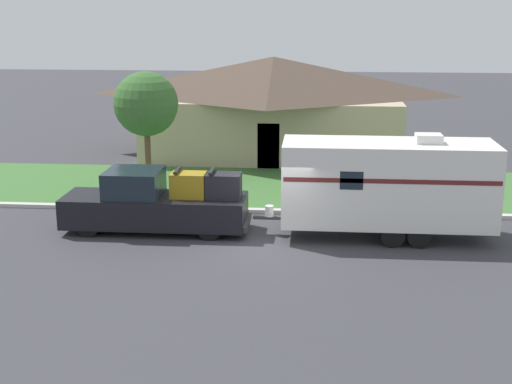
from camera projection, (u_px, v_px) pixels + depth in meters
ground_plane at (271, 247)px, 22.03m from camera, size 120.00×120.00×0.00m
curb_strip at (278, 211)px, 25.62m from camera, size 80.00×0.30×0.14m
lawn_strip at (283, 188)px, 29.15m from camera, size 80.00×7.00×0.03m
house_across_street at (273, 104)px, 35.32m from camera, size 13.16×7.71×4.82m
pickup_truck at (156, 204)px, 23.43m from camera, size 6.12×1.92×2.11m
travel_trailer at (388, 183)px, 22.59m from camera, size 7.62×2.29×3.38m
mailbox at (310, 182)px, 25.92m from camera, size 0.48×0.20×1.32m
tree_in_yard at (146, 104)px, 28.12m from camera, size 2.56×2.56×4.76m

